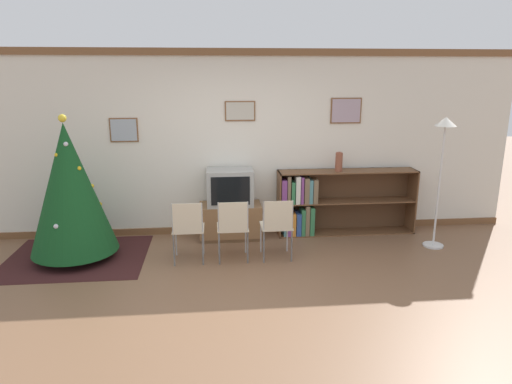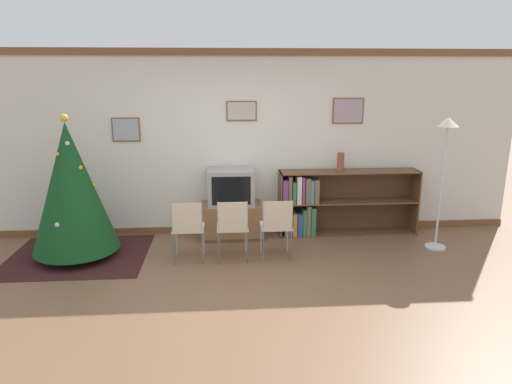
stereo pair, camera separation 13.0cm
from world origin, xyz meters
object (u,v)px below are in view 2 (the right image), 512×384
at_px(folding_chair_right, 277,225).
at_px(tv_console, 231,221).
at_px(folding_chair_left, 188,227).
at_px(bookshelf, 323,204).
at_px(television, 231,187).
at_px(standing_lamp, 445,149).
at_px(christmas_tree, 71,188).
at_px(vase, 341,162).
at_px(folding_chair_center, 233,226).

bearing_deg(folding_chair_right, tv_console, 123.00).
relative_size(folding_chair_left, bookshelf, 0.40).
bearing_deg(television, folding_chair_right, -56.93).
bearing_deg(folding_chair_left, tv_console, 57.00).
distance_m(television, folding_chair_left, 1.08).
bearing_deg(folding_chair_left, standing_lamp, 4.28).
height_order(television, standing_lamp, standing_lamp).
height_order(christmas_tree, folding_chair_right, christmas_tree).
bearing_deg(folding_chair_right, standing_lamp, 6.42).
distance_m(christmas_tree, vase, 3.70).
relative_size(christmas_tree, standing_lamp, 1.04).
bearing_deg(folding_chair_right, christmas_tree, 173.40).
xyz_separation_m(christmas_tree, standing_lamp, (4.88, -0.05, 0.45)).
xyz_separation_m(television, bookshelf, (1.38, 0.07, -0.30)).
relative_size(television, vase, 2.34).
bearing_deg(bookshelf, standing_lamp, -25.16).
xyz_separation_m(folding_chair_right, bookshelf, (0.81, 0.94, 0.00)).
bearing_deg(folding_chair_center, folding_chair_left, 180.00).
height_order(folding_chair_left, vase, vase).
distance_m(television, vase, 1.64).
distance_m(tv_console, folding_chair_left, 1.06).
bearing_deg(standing_lamp, christmas_tree, 179.43).
height_order(christmas_tree, standing_lamp, christmas_tree).
height_order(folding_chair_center, bookshelf, bookshelf).
xyz_separation_m(folding_chair_center, folding_chair_right, (0.57, 0.00, 0.00)).
bearing_deg(folding_chair_left, bookshelf, 25.70).
bearing_deg(tv_console, christmas_tree, -164.47).
height_order(bookshelf, vase, vase).
distance_m(folding_chair_center, bookshelf, 1.66).
bearing_deg(television, vase, 1.16).
height_order(christmas_tree, tv_console, christmas_tree).
xyz_separation_m(tv_console, folding_chair_right, (0.57, -0.87, 0.22)).
distance_m(christmas_tree, folding_chair_left, 1.59).
relative_size(tv_console, standing_lamp, 0.50).
bearing_deg(bookshelf, folding_chair_center, -145.81).
xyz_separation_m(bookshelf, vase, (0.22, -0.03, 0.63)).
bearing_deg(bookshelf, television, -177.29).
bearing_deg(folding_chair_center, tv_console, 90.00).
distance_m(tv_console, folding_chair_right, 1.06).
relative_size(television, folding_chair_center, 0.81).
distance_m(bookshelf, vase, 0.67).
height_order(folding_chair_left, bookshelf, bookshelf).
distance_m(bookshelf, standing_lamp, 1.84).
bearing_deg(tv_console, standing_lamp, -12.34).
bearing_deg(christmas_tree, tv_console, 15.53).
distance_m(folding_chair_left, folding_chair_center, 0.57).
distance_m(tv_console, bookshelf, 1.40).
height_order(television, folding_chair_left, television).
distance_m(folding_chair_left, standing_lamp, 3.52).
bearing_deg(television, folding_chair_center, -90.00).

